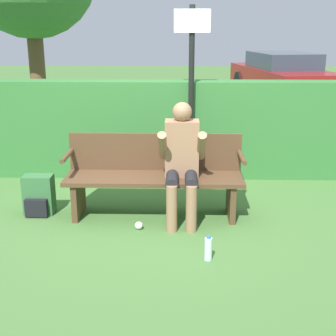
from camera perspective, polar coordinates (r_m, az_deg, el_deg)
The scene contains 9 objects.
ground_plane at distance 5.12m, azimuth -1.66°, elevation -5.81°, with size 40.00×40.00×0.00m, color #426B33.
hedge_back at distance 6.32m, azimuth -0.98°, elevation 4.76°, with size 12.00×0.37×1.29m.
park_bench at distance 5.03m, azimuth -1.66°, elevation -0.83°, with size 1.89×0.52×0.86m.
person_seated at distance 4.84m, azimuth 1.70°, elevation 1.27°, with size 0.49×0.61×1.23m.
backpack at distance 5.30m, azimuth -15.49°, elevation -3.29°, with size 0.32×0.26×0.43m.
water_bottle at distance 4.18m, azimuth 4.93°, elevation -9.77°, with size 0.07×0.07×0.23m.
signpost at distance 5.94m, azimuth 2.86°, elevation 10.41°, with size 0.44×0.09×2.23m.
parked_car at distance 14.11m, azimuth 13.71°, elevation 10.89°, with size 2.53×4.74×1.26m.
litter_crumple at distance 4.78m, azimuth -3.58°, elevation -7.01°, with size 0.08×0.08×0.08m.
Camera 1 is at (0.27, -4.72, 1.98)m, focal length 50.00 mm.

